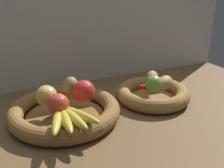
# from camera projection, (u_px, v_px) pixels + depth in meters

# --- Properties ---
(ground_plane) EXTENTS (1.40, 0.90, 0.03)m
(ground_plane) POSITION_uv_depth(u_px,v_px,m) (117.00, 110.00, 0.93)
(ground_plane) COLOR brown
(back_wall) EXTENTS (1.40, 0.03, 0.55)m
(back_wall) POSITION_uv_depth(u_px,v_px,m) (88.00, 19.00, 1.08)
(back_wall) COLOR silver
(back_wall) RESTS_ON ground_plane
(fruit_bowl_left) EXTENTS (0.37, 0.37, 0.05)m
(fruit_bowl_left) POSITION_uv_depth(u_px,v_px,m) (65.00, 111.00, 0.84)
(fruit_bowl_left) COLOR brown
(fruit_bowl_left) RESTS_ON ground_plane
(fruit_bowl_right) EXTENTS (0.28, 0.28, 0.05)m
(fruit_bowl_right) POSITION_uv_depth(u_px,v_px,m) (153.00, 94.00, 0.97)
(fruit_bowl_right) COLOR olive
(fruit_bowl_right) RESTS_ON ground_plane
(apple_red_front) EXTENTS (0.07, 0.07, 0.07)m
(apple_red_front) POSITION_uv_depth(u_px,v_px,m) (58.00, 104.00, 0.75)
(apple_red_front) COLOR #CC422D
(apple_red_front) RESTS_ON fruit_bowl_left
(apple_red_right) EXTENTS (0.08, 0.08, 0.08)m
(apple_red_right) POSITION_uv_depth(u_px,v_px,m) (84.00, 91.00, 0.83)
(apple_red_right) COLOR red
(apple_red_right) RESTS_ON fruit_bowl_left
(apple_golden_left) EXTENTS (0.07, 0.07, 0.07)m
(apple_golden_left) POSITION_uv_depth(u_px,v_px,m) (47.00, 96.00, 0.80)
(apple_golden_left) COLOR #DBB756
(apple_golden_left) RESTS_ON fruit_bowl_left
(pear_brown) EXTENTS (0.08, 0.08, 0.08)m
(pear_brown) POSITION_uv_depth(u_px,v_px,m) (71.00, 88.00, 0.85)
(pear_brown) COLOR olive
(pear_brown) RESTS_ON fruit_bowl_left
(banana_bunch_front) EXTENTS (0.15, 0.17, 0.03)m
(banana_bunch_front) POSITION_uv_depth(u_px,v_px,m) (68.00, 117.00, 0.72)
(banana_bunch_front) COLOR gold
(banana_bunch_front) RESTS_ON fruit_bowl_left
(potato_small) EXTENTS (0.10, 0.09, 0.05)m
(potato_small) POSITION_uv_depth(u_px,v_px,m) (165.00, 82.00, 0.94)
(potato_small) COLOR #A38451
(potato_small) RESTS_ON fruit_bowl_right
(potato_back) EXTENTS (0.08, 0.08, 0.05)m
(potato_back) POSITION_uv_depth(u_px,v_px,m) (152.00, 77.00, 0.99)
(potato_back) COLOR #A38451
(potato_back) RESTS_ON fruit_bowl_right
(lime_near) EXTENTS (0.06, 0.06, 0.06)m
(lime_near) POSITION_uv_depth(u_px,v_px,m) (154.00, 84.00, 0.91)
(lime_near) COLOR #6B9E33
(lime_near) RESTS_ON fruit_bowl_right
(chili_pepper) EXTENTS (0.12, 0.07, 0.02)m
(chili_pepper) POSITION_uv_depth(u_px,v_px,m) (157.00, 87.00, 0.93)
(chili_pepper) COLOR red
(chili_pepper) RESTS_ON fruit_bowl_right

